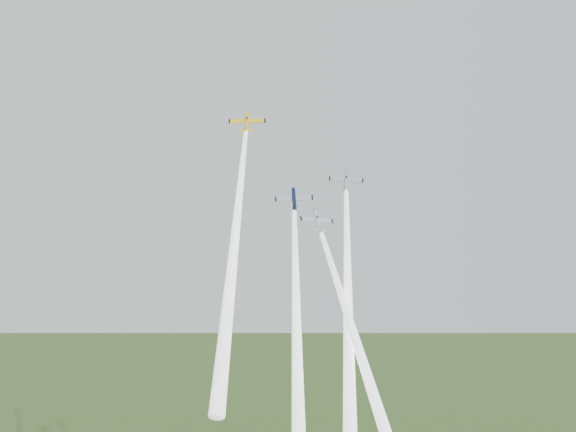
% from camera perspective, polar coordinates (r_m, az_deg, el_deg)
% --- Properties ---
extents(plane_yellow, '(8.22, 6.37, 6.96)m').
position_cam_1_polar(plane_yellow, '(152.79, -3.27, 7.43)').
color(plane_yellow, yellow).
extents(smoke_trail_yellow, '(5.44, 41.95, 51.71)m').
position_cam_1_polar(smoke_trail_yellow, '(127.68, -4.31, -2.67)').
color(smoke_trail_yellow, white).
extents(plane_navy, '(7.88, 5.76, 7.02)m').
position_cam_1_polar(plane_navy, '(142.63, 0.48, 1.30)').
color(plane_navy, '#0C1638').
extents(smoke_trail_navy, '(3.07, 40.06, 49.39)m').
position_cam_1_polar(smoke_trail_navy, '(121.41, 0.71, -10.14)').
color(smoke_trail_navy, white).
extents(plane_silver_right, '(7.84, 5.83, 6.65)m').
position_cam_1_polar(plane_silver_right, '(146.47, 4.61, 2.80)').
color(plane_silver_right, '#A8B0B6').
extents(smoke_trail_silver_right, '(6.66, 42.64, 52.62)m').
position_cam_1_polar(smoke_trail_silver_right, '(123.27, 4.80, -8.85)').
color(smoke_trail_silver_right, white).
extents(plane_silver_low, '(7.55, 6.79, 6.14)m').
position_cam_1_polar(plane_silver_low, '(136.01, 2.34, -0.39)').
color(plane_silver_low, silver).
extents(smoke_trail_silver_low, '(15.78, 41.41, 52.83)m').
position_cam_1_polar(smoke_trail_silver_low, '(116.61, 6.65, -13.52)').
color(smoke_trail_silver_low, white).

